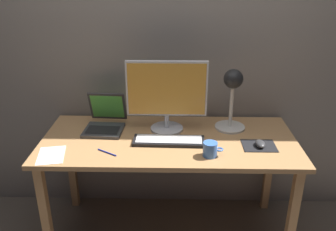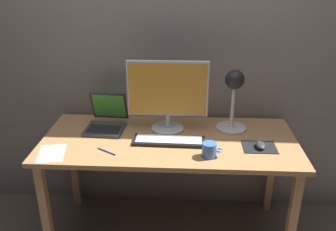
{
  "view_description": "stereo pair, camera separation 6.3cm",
  "coord_description": "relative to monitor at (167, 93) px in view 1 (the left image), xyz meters",
  "views": [
    {
      "loc": [
        0.04,
        -2.0,
        1.77
      ],
      "look_at": [
        -0.01,
        -0.05,
        0.92
      ],
      "focal_mm": 38.02,
      "sensor_mm": 36.0,
      "label": 1
    },
    {
      "loc": [
        0.1,
        -2.0,
        1.77
      ],
      "look_at": [
        -0.01,
        -0.05,
        0.92
      ],
      "focal_mm": 38.02,
      "sensor_mm": 36.0,
      "label": 2
    }
  ],
  "objects": [
    {
      "name": "ground_plane",
      "position": [
        0.02,
        -0.13,
        -1.0
      ],
      "size": [
        4.8,
        4.8,
        0.0
      ],
      "primitive_type": "plane",
      "color": "brown",
      "rests_on": "ground"
    },
    {
      "name": "back_wall",
      "position": [
        0.02,
        0.27,
        0.3
      ],
      "size": [
        4.8,
        0.06,
        2.6
      ],
      "primitive_type": "cube",
      "color": "gray",
      "rests_on": "ground"
    },
    {
      "name": "desk",
      "position": [
        0.02,
        -0.13,
        -0.34
      ],
      "size": [
        1.6,
        0.7,
        0.74
      ],
      "color": "tan",
      "rests_on": "ground"
    },
    {
      "name": "monitor",
      "position": [
        0.0,
        0.0,
        0.0
      ],
      "size": [
        0.52,
        0.21,
        0.47
      ],
      "color": "silver",
      "rests_on": "desk"
    },
    {
      "name": "keyboard_main",
      "position": [
        0.02,
        -0.18,
        -0.24
      ],
      "size": [
        0.44,
        0.15,
        0.03
      ],
      "color": "black",
      "rests_on": "desk"
    },
    {
      "name": "laptop",
      "position": [
        -0.41,
        0.03,
        -0.19
      ],
      "size": [
        0.26,
        0.3,
        0.23
      ],
      "color": "#38383A",
      "rests_on": "desk"
    },
    {
      "name": "desk_lamp",
      "position": [
        0.42,
        0.03,
        0.0
      ],
      "size": [
        0.2,
        0.2,
        0.41
      ],
      "color": "beige",
      "rests_on": "desk"
    },
    {
      "name": "mousepad",
      "position": [
        0.57,
        -0.22,
        -0.26
      ],
      "size": [
        0.2,
        0.16,
        0.0
      ],
      "primitive_type": "cube",
      "color": "black",
      "rests_on": "desk"
    },
    {
      "name": "mouse",
      "position": [
        0.57,
        -0.23,
        -0.24
      ],
      "size": [
        0.06,
        0.1,
        0.03
      ],
      "primitive_type": "ellipsoid",
      "color": "#38383A",
      "rests_on": "mousepad"
    },
    {
      "name": "coffee_mug",
      "position": [
        0.26,
        -0.34,
        -0.21
      ],
      "size": [
        0.12,
        0.08,
        0.09
      ],
      "color": "#3F72CC",
      "rests_on": "desk"
    },
    {
      "name": "paper_sheet_by_keyboard",
      "position": [
        -0.66,
        -0.36,
        -0.26
      ],
      "size": [
        0.19,
        0.23,
        0.0
      ],
      "primitive_type": "cube",
      "rotation": [
        0.0,
        0.0,
        0.19
      ],
      "color": "white",
      "rests_on": "desk"
    },
    {
      "name": "pen",
      "position": [
        -0.34,
        -0.32,
        -0.25
      ],
      "size": [
        0.12,
        0.08,
        0.01
      ],
      "primitive_type": "cylinder",
      "rotation": [
        0.0,
        1.57,
        -0.57
      ],
      "color": "#2633A5",
      "rests_on": "desk"
    }
  ]
}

